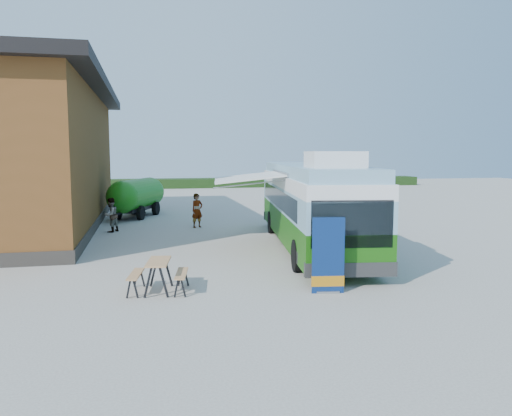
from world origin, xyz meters
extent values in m
plane|color=#BCB7AD|center=(0.00, 0.00, 0.00)|extent=(100.00, 100.00, 0.00)
cube|color=brown|center=(-10.50, 10.00, 3.50)|extent=(8.00, 20.00, 7.00)
cube|color=black|center=(-10.50, 10.00, 7.25)|extent=(9.60, 21.20, 0.50)
cube|color=#332D28|center=(-10.50, 10.00, 0.25)|extent=(8.10, 20.10, 0.50)
cube|color=#264419|center=(8.00, 38.00, 0.50)|extent=(40.00, 3.00, 1.00)
cube|color=#276C12|center=(2.59, 1.33, 0.95)|extent=(4.40, 12.93, 1.16)
cube|color=#7FAEC6|center=(2.59, 1.33, 2.01)|extent=(4.40, 12.93, 0.95)
cube|color=black|center=(1.36, 2.04, 2.01)|extent=(1.53, 10.47, 0.74)
cube|color=black|center=(3.96, 1.67, 2.01)|extent=(1.53, 10.47, 0.74)
cube|color=white|center=(2.59, 1.33, 2.72)|extent=(4.40, 12.93, 0.48)
cube|color=#7FAEC6|center=(2.59, 1.33, 3.17)|extent=(4.22, 12.70, 0.42)
cube|color=white|center=(2.02, -2.65, 3.65)|extent=(1.94, 2.12, 0.53)
cube|color=black|center=(1.70, -4.92, 1.85)|extent=(2.36, 0.39, 1.37)
cube|color=#2D2D2D|center=(1.70, -4.87, 0.53)|extent=(2.69, 0.58, 0.42)
cube|color=#2D2D2D|center=(3.47, 7.53, 0.53)|extent=(2.69, 0.58, 0.42)
cylinder|color=black|center=(0.80, -2.69, 0.53)|extent=(0.46, 1.09, 1.06)
cylinder|color=black|center=(3.18, -3.03, 0.53)|extent=(0.46, 1.09, 1.06)
cylinder|color=black|center=(1.92, 5.16, 0.53)|extent=(0.46, 1.09, 1.06)
cylinder|color=black|center=(4.30, 4.82, 0.53)|extent=(0.46, 1.09, 1.06)
cube|color=white|center=(0.04, 1.67, 2.82)|extent=(3.25, 4.62, 0.33)
cube|color=#A5A8AD|center=(1.37, 1.48, 3.01)|extent=(0.79, 4.56, 0.15)
cylinder|color=#A5A8AD|center=(-0.22, -0.16, 2.72)|extent=(2.75, 0.44, 0.34)
cylinder|color=#A5A8AD|center=(0.30, 3.49, 2.72)|extent=(2.75, 0.44, 0.34)
cube|color=navy|center=(0.85, -5.29, 1.06)|extent=(0.89, 0.16, 2.11)
cube|color=#C57712|center=(0.85, -5.29, 0.34)|extent=(0.92, 0.17, 0.30)
cube|color=#A5A8AD|center=(0.85, -5.29, 0.03)|extent=(0.65, 0.27, 0.06)
cylinder|color=#A5A8AD|center=(0.85, -5.27, 1.06)|extent=(0.03, 0.03, 2.11)
cube|color=tan|center=(-3.70, -4.14, 0.86)|extent=(0.78, 1.45, 0.05)
cube|color=tan|center=(-4.33, -4.05, 0.52)|extent=(0.49, 1.41, 0.04)
cube|color=tan|center=(-3.08, -4.24, 0.52)|extent=(0.49, 1.41, 0.04)
cube|color=black|center=(-3.99, -4.68, 0.42)|extent=(0.07, 0.07, 0.85)
cube|color=black|center=(-3.58, -4.74, 0.42)|extent=(0.07, 0.07, 0.85)
cube|color=black|center=(-3.82, -3.55, 0.42)|extent=(0.07, 0.07, 0.85)
cube|color=black|center=(-3.41, -3.61, 0.42)|extent=(0.07, 0.07, 0.85)
imported|color=#999999|center=(-1.42, 7.74, 0.89)|extent=(0.77, 0.68, 1.78)
imported|color=#999999|center=(-5.70, 7.15, 0.84)|extent=(1.00, 1.03, 1.68)
cylinder|color=#1B7A16|center=(-4.53, 12.81, 1.38)|extent=(3.22, 4.48, 1.84)
sphere|color=#1B7A16|center=(-5.29, 10.91, 1.38)|extent=(1.84, 1.84, 1.84)
sphere|color=#1B7A16|center=(-3.78, 14.71, 1.38)|extent=(1.84, 1.84, 1.84)
cube|color=black|center=(-4.53, 12.81, 0.56)|extent=(2.73, 4.44, 0.20)
cube|color=black|center=(-5.51, 10.34, 0.51)|extent=(0.57, 1.19, 0.10)
cylinder|color=black|center=(-5.65, 11.94, 0.41)|extent=(0.54, 0.85, 0.82)
cylinder|color=black|center=(-4.32, 11.41, 0.41)|extent=(0.54, 0.85, 0.82)
cylinder|color=black|center=(-4.74, 14.22, 0.41)|extent=(0.54, 0.85, 0.82)
cylinder|color=black|center=(-3.41, 13.69, 0.41)|extent=(0.54, 0.85, 0.82)
camera|label=1|loc=(-3.99, -17.98, 3.86)|focal=35.00mm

